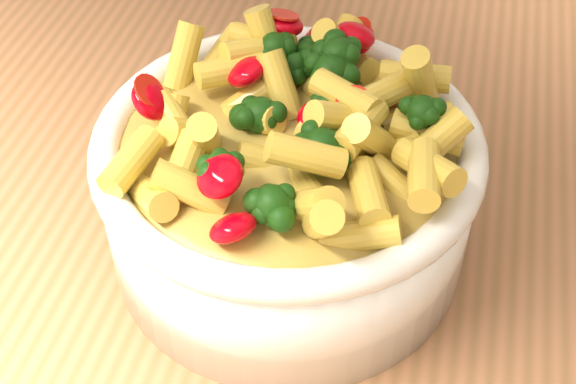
# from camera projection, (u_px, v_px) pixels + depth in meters

# --- Properties ---
(table) EXTENTS (1.20, 0.80, 0.90)m
(table) POSITION_uv_depth(u_px,v_px,m) (389.00, 368.00, 0.58)
(table) COLOR #B4754D
(table) RESTS_ON ground
(serving_bowl) EXTENTS (0.23, 0.23, 0.10)m
(serving_bowl) POSITION_uv_depth(u_px,v_px,m) (288.00, 191.00, 0.49)
(serving_bowl) COLOR white
(serving_bowl) RESTS_ON table
(pasta_salad) EXTENTS (0.18, 0.18, 0.04)m
(pasta_salad) POSITION_uv_depth(u_px,v_px,m) (288.00, 113.00, 0.45)
(pasta_salad) COLOR gold
(pasta_salad) RESTS_ON serving_bowl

